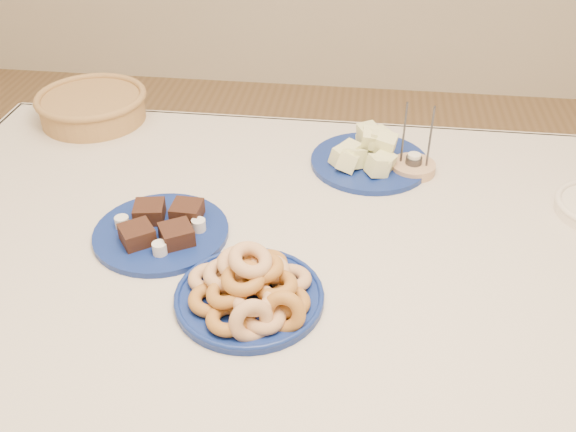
% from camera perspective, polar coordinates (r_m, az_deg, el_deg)
% --- Properties ---
extents(dining_table, '(1.71, 1.11, 0.75)m').
position_cam_1_polar(dining_table, '(1.37, 0.27, -5.88)').
color(dining_table, brown).
rests_on(dining_table, ground).
extents(donut_platter, '(0.35, 0.35, 0.12)m').
position_cam_1_polar(donut_platter, '(1.14, -3.38, -6.51)').
color(donut_platter, navy).
rests_on(donut_platter, dining_table).
extents(melon_plate, '(0.34, 0.34, 0.10)m').
position_cam_1_polar(melon_plate, '(1.55, 7.16, 5.30)').
color(melon_plate, navy).
rests_on(melon_plate, dining_table).
extents(brownie_plate, '(0.34, 0.34, 0.05)m').
position_cam_1_polar(brownie_plate, '(1.33, -11.17, -1.17)').
color(brownie_plate, navy).
rests_on(brownie_plate, dining_table).
extents(wicker_basket, '(0.33, 0.33, 0.08)m').
position_cam_1_polar(wicker_basket, '(1.83, -17.00, 9.37)').
color(wicker_basket, olive).
rests_on(wicker_basket, dining_table).
extents(candle_holder, '(0.13, 0.13, 0.18)m').
position_cam_1_polar(candle_holder, '(1.55, 11.05, 4.38)').
color(candle_holder, tan).
rests_on(candle_holder, dining_table).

